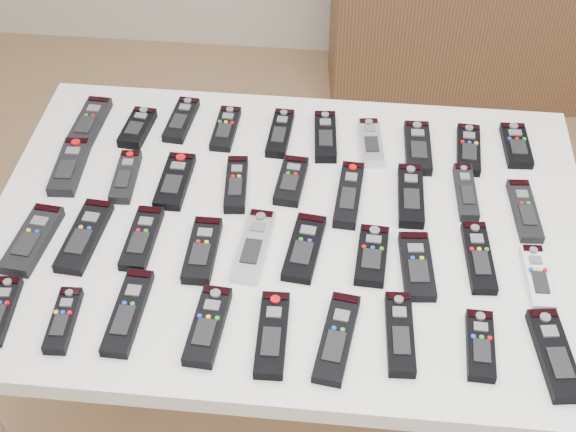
# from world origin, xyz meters

# --- Properties ---
(table) EXTENTS (1.25, 0.88, 0.78)m
(table) POSITION_xyz_m (-0.14, 0.13, 0.72)
(table) COLOR white
(table) RESTS_ON ground
(sideboard) EXTENTS (1.46, 0.53, 0.72)m
(sideboard) POSITION_xyz_m (0.59, 1.78, 0.36)
(sideboard) COLOR #4F2D1F
(sideboard) RESTS_ON ground
(remote_0) EXTENTS (0.06, 0.18, 0.02)m
(remote_0) POSITION_xyz_m (-0.64, 0.40, 0.79)
(remote_0) COLOR black
(remote_0) RESTS_ON table
(remote_1) EXTENTS (0.07, 0.14, 0.02)m
(remote_1) POSITION_xyz_m (-0.52, 0.40, 0.79)
(remote_1) COLOR black
(remote_1) RESTS_ON table
(remote_2) EXTENTS (0.06, 0.16, 0.02)m
(remote_2) POSITION_xyz_m (-0.43, 0.44, 0.79)
(remote_2) COLOR black
(remote_2) RESTS_ON table
(remote_3) EXTENTS (0.05, 0.15, 0.02)m
(remote_3) POSITION_xyz_m (-0.32, 0.42, 0.79)
(remote_3) COLOR black
(remote_3) RESTS_ON table
(remote_4) EXTENTS (0.05, 0.16, 0.02)m
(remote_4) POSITION_xyz_m (-0.19, 0.41, 0.79)
(remote_4) COLOR black
(remote_4) RESTS_ON table
(remote_5) EXTENTS (0.06, 0.17, 0.02)m
(remote_5) POSITION_xyz_m (-0.08, 0.41, 0.79)
(remote_5) COLOR black
(remote_5) RESTS_ON table
(remote_6) EXTENTS (0.07, 0.16, 0.02)m
(remote_6) POSITION_xyz_m (0.02, 0.40, 0.79)
(remote_6) COLOR #B7B7BC
(remote_6) RESTS_ON table
(remote_7) EXTENTS (0.06, 0.17, 0.02)m
(remote_7) POSITION_xyz_m (0.13, 0.39, 0.79)
(remote_7) COLOR black
(remote_7) RESTS_ON table
(remote_8) EXTENTS (0.06, 0.17, 0.02)m
(remote_8) POSITION_xyz_m (0.24, 0.40, 0.79)
(remote_8) COLOR black
(remote_8) RESTS_ON table
(remote_9) EXTENTS (0.06, 0.15, 0.02)m
(remote_9) POSITION_xyz_m (0.35, 0.42, 0.79)
(remote_9) COLOR black
(remote_9) RESTS_ON table
(remote_10) EXTENTS (0.07, 0.18, 0.02)m
(remote_10) POSITION_xyz_m (-0.64, 0.24, 0.79)
(remote_10) COLOR black
(remote_10) RESTS_ON table
(remote_11) EXTENTS (0.05, 0.16, 0.02)m
(remote_11) POSITION_xyz_m (-0.51, 0.23, 0.79)
(remote_11) COLOR black
(remote_11) RESTS_ON table
(remote_12) EXTENTS (0.06, 0.17, 0.02)m
(remote_12) POSITION_xyz_m (-0.40, 0.22, 0.79)
(remote_12) COLOR black
(remote_12) RESTS_ON table
(remote_13) EXTENTS (0.06, 0.17, 0.02)m
(remote_13) POSITION_xyz_m (-0.26, 0.22, 0.79)
(remote_13) COLOR black
(remote_13) RESTS_ON table
(remote_14) EXTENTS (0.07, 0.15, 0.02)m
(remote_14) POSITION_xyz_m (-0.15, 0.25, 0.79)
(remote_14) COLOR black
(remote_14) RESTS_ON table
(remote_15) EXTENTS (0.06, 0.19, 0.02)m
(remote_15) POSITION_xyz_m (-0.02, 0.22, 0.79)
(remote_15) COLOR black
(remote_15) RESTS_ON table
(remote_16) EXTENTS (0.05, 0.18, 0.02)m
(remote_16) POSITION_xyz_m (0.11, 0.23, 0.79)
(remote_16) COLOR black
(remote_16) RESTS_ON table
(remote_17) EXTENTS (0.05, 0.17, 0.02)m
(remote_17) POSITION_xyz_m (0.23, 0.25, 0.79)
(remote_17) COLOR black
(remote_17) RESTS_ON table
(remote_18) EXTENTS (0.06, 0.18, 0.02)m
(remote_18) POSITION_xyz_m (0.35, 0.21, 0.79)
(remote_18) COLOR black
(remote_18) RESTS_ON table
(remote_19) EXTENTS (0.08, 0.19, 0.02)m
(remote_19) POSITION_xyz_m (-0.65, 0.02, 0.79)
(remote_19) COLOR black
(remote_19) RESTS_ON table
(remote_20) EXTENTS (0.07, 0.20, 0.02)m
(remote_20) POSITION_xyz_m (-0.55, 0.04, 0.79)
(remote_20) COLOR black
(remote_20) RESTS_ON table
(remote_21) EXTENTS (0.06, 0.17, 0.02)m
(remote_21) POSITION_xyz_m (-0.43, 0.05, 0.79)
(remote_21) COLOR black
(remote_21) RESTS_ON table
(remote_22) EXTENTS (0.06, 0.17, 0.02)m
(remote_22) POSITION_xyz_m (-0.30, 0.02, 0.79)
(remote_22) COLOR black
(remote_22) RESTS_ON table
(remote_23) EXTENTS (0.07, 0.19, 0.02)m
(remote_23) POSITION_xyz_m (-0.20, 0.05, 0.79)
(remote_23) COLOR #B7B7BC
(remote_23) RESTS_ON table
(remote_24) EXTENTS (0.08, 0.18, 0.02)m
(remote_24) POSITION_xyz_m (-0.10, 0.05, 0.79)
(remote_24) COLOR black
(remote_24) RESTS_ON table
(remote_25) EXTENTS (0.07, 0.15, 0.02)m
(remote_25) POSITION_xyz_m (0.03, 0.04, 0.79)
(remote_25) COLOR black
(remote_25) RESTS_ON table
(remote_26) EXTENTS (0.07, 0.17, 0.02)m
(remote_26) POSITION_xyz_m (0.12, 0.03, 0.79)
(remote_26) COLOR black
(remote_26) RESTS_ON table
(remote_27) EXTENTS (0.06, 0.18, 0.02)m
(remote_27) POSITION_xyz_m (0.25, 0.06, 0.79)
(remote_27) COLOR black
(remote_27) RESTS_ON table
(remote_28) EXTENTS (0.05, 0.16, 0.02)m
(remote_28) POSITION_xyz_m (0.35, 0.02, 0.79)
(remote_28) COLOR silver
(remote_28) RESTS_ON table
(remote_29) EXTENTS (0.06, 0.16, 0.02)m
(remote_29) POSITION_xyz_m (-0.65, -0.16, 0.79)
(remote_29) COLOR black
(remote_29) RESTS_ON table
(remote_30) EXTENTS (0.05, 0.15, 0.02)m
(remote_30) POSITION_xyz_m (-0.53, -0.18, 0.79)
(remote_30) COLOR black
(remote_30) RESTS_ON table
(remote_31) EXTENTS (0.06, 0.20, 0.02)m
(remote_31) POSITION_xyz_m (-0.41, -0.14, 0.79)
(remote_31) COLOR black
(remote_31) RESTS_ON table
(remote_32) EXTENTS (0.07, 0.18, 0.02)m
(remote_32) POSITION_xyz_m (-0.26, -0.16, 0.79)
(remote_32) COLOR black
(remote_32) RESTS_ON table
(remote_33) EXTENTS (0.06, 0.19, 0.02)m
(remote_33) POSITION_xyz_m (-0.14, -0.17, 0.79)
(remote_33) COLOR black
(remote_33) RESTS_ON table
(remote_34) EXTENTS (0.08, 0.20, 0.02)m
(remote_34) POSITION_xyz_m (-0.02, -0.16, 0.79)
(remote_34) COLOR black
(remote_34) RESTS_ON table
(remote_35) EXTENTS (0.06, 0.18, 0.02)m
(remote_35) POSITION_xyz_m (0.09, -0.14, 0.79)
(remote_35) COLOR black
(remote_35) RESTS_ON table
(remote_36) EXTENTS (0.05, 0.15, 0.02)m
(remote_36) POSITION_xyz_m (0.23, -0.16, 0.79)
(remote_36) COLOR black
(remote_36) RESTS_ON table
(remote_37) EXTENTS (0.08, 0.20, 0.02)m
(remote_37) POSITION_xyz_m (0.36, -0.16, 0.79)
(remote_37) COLOR black
(remote_37) RESTS_ON table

